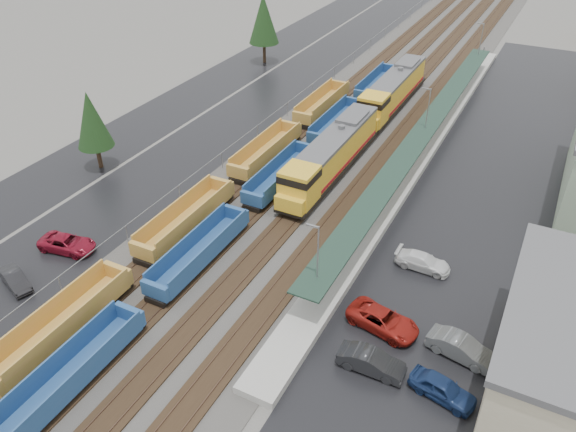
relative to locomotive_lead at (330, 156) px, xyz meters
name	(u,v)px	position (x,y,z in m)	size (l,w,h in m)	color
ballast_strip	(375,108)	(-2.00, 20.21, -2.53)	(20.00, 160.00, 0.08)	#302D2B
trackbed	(375,108)	(-2.00, 20.21, -2.41)	(14.60, 160.00, 0.22)	black
west_parking_lot	(279,90)	(-17.00, 20.21, -2.56)	(10.00, 160.00, 0.02)	black
west_road	(222,79)	(-27.00, 20.21, -2.56)	(9.00, 160.00, 0.02)	black
east_commuter_lot	(504,171)	(17.00, 10.21, -2.56)	(16.00, 100.00, 0.02)	black
station_platform	(422,147)	(7.50, 10.21, -1.84)	(3.00, 80.00, 8.00)	#9E9B93
chainlink_fence	(308,90)	(-11.50, 18.64, -0.96)	(0.08, 160.04, 2.02)	gray
tree_west_near	(91,120)	(-24.00, -9.79, 3.25)	(3.96, 3.96, 9.00)	#332316
tree_west_far	(264,19)	(-25.00, 30.21, 4.55)	(4.84, 4.84, 11.00)	#332316
locomotive_lead	(330,156)	(0.00, 0.00, 0.00)	(3.26, 21.51, 4.87)	black
locomotive_trail	(392,92)	(0.00, 21.00, 0.00)	(3.26, 21.51, 4.87)	black
well_string_yellow	(186,219)	(-8.00, -15.44, -1.39)	(2.70, 75.79, 2.40)	#AF8D30
well_string_blue	(245,210)	(-4.00, -11.42, -1.44)	(2.53, 88.89, 2.25)	navy
parked_car_west_b	(15,279)	(-15.91, -28.63, -1.90)	(4.11, 1.43, 1.35)	black
parked_car_west_c	(67,244)	(-15.72, -23.00, -1.85)	(5.18, 2.39, 1.44)	maroon
parked_car_east_a	(371,362)	(13.49, -23.60, -1.78)	(4.80, 1.67, 1.58)	black
parked_car_east_b	(383,320)	(12.86, -19.35, -1.80)	(5.58, 2.57, 1.55)	maroon
parked_car_east_c	(423,262)	(13.56, -10.91, -1.88)	(4.76, 1.94, 1.38)	silver
parked_car_east_d	(443,389)	(18.49, -23.61, -1.80)	(4.53, 1.82, 1.54)	navy
parked_car_east_e	(462,348)	(18.80, -19.51, -1.75)	(4.98, 1.74, 1.64)	#56595B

